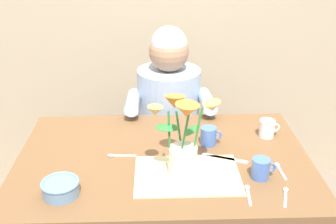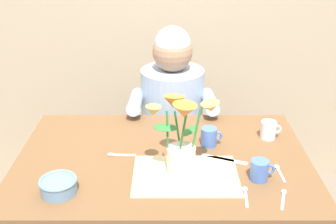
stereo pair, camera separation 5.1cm
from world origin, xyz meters
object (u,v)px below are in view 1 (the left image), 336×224
object	(u,v)px
flower_vase	(183,140)
seated_person	(169,127)
tea_cup	(209,136)
dinner_knife	(225,158)
coffee_cup	(267,128)
ceramic_bowl	(60,187)
ceramic_mug	(261,168)

from	to	relation	value
flower_vase	seated_person	bearing A→B (deg)	91.86
flower_vase	tea_cup	distance (m)	0.29
seated_person	dinner_knife	size ratio (longest dim) A/B	5.97
flower_vase	coffee_cup	xyz separation A→B (m)	(0.40, 0.30, -0.11)
flower_vase	coffee_cup	bearing A→B (deg)	36.49
flower_vase	dinner_knife	distance (m)	0.26
flower_vase	tea_cup	size ratio (longest dim) A/B	3.51
dinner_knife	flower_vase	bearing A→B (deg)	-127.57
ceramic_bowl	tea_cup	distance (m)	0.66
seated_person	flower_vase	distance (m)	0.82
dinner_knife	ceramic_mug	world-z (taller)	ceramic_mug
ceramic_bowl	dinner_knife	world-z (taller)	ceramic_bowl
ceramic_mug	flower_vase	bearing A→B (deg)	174.18
ceramic_bowl	ceramic_mug	bearing A→B (deg)	6.47
coffee_cup	tea_cup	xyz separation A→B (m)	(-0.27, -0.06, 0.00)
ceramic_bowl	dinner_knife	distance (m)	0.66
ceramic_mug	coffee_cup	distance (m)	0.34
ceramic_mug	coffee_cup	size ratio (longest dim) A/B	1.00
dinner_knife	ceramic_mug	distance (m)	0.18
coffee_cup	ceramic_mug	bearing A→B (deg)	-107.85
ceramic_bowl	coffee_cup	world-z (taller)	coffee_cup
seated_person	tea_cup	size ratio (longest dim) A/B	12.20
seated_person	ceramic_bowl	world-z (taller)	seated_person
ceramic_mug	tea_cup	bearing A→B (deg)	122.13
flower_vase	dinner_knife	size ratio (longest dim) A/B	1.72
ceramic_bowl	coffee_cup	distance (m)	0.93
coffee_cup	ceramic_bowl	bearing A→B (deg)	-154.01
seated_person	ceramic_bowl	distance (m)	0.98
flower_vase	dinner_knife	xyz separation A→B (m)	(0.18, 0.11, -0.15)
seated_person	ceramic_mug	distance (m)	0.87
dinner_knife	ceramic_mug	bearing A→B (deg)	-28.89
flower_vase	ceramic_bowl	bearing A→B (deg)	-165.53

